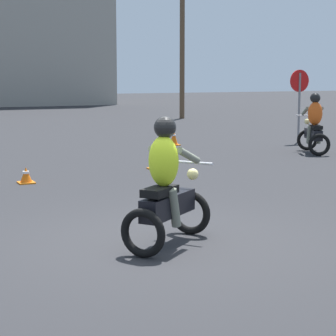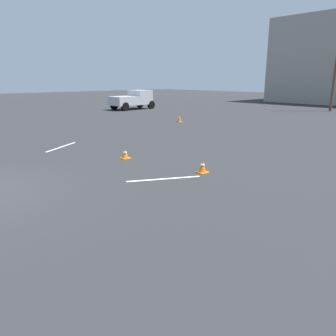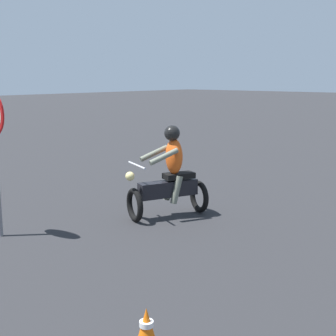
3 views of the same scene
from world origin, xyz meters
name	(u,v)px [view 2 (image 2 of 3)]	position (x,y,z in m)	size (l,w,h in m)	color
pickup_truck	(133,99)	(-16.52, 17.24, 0.93)	(2.08, 4.19, 1.73)	black
traffic_cone_near_right	(125,154)	(-0.58, 5.32, 0.16)	(0.32, 0.32, 0.33)	orange
traffic_cone_mid_center	(179,119)	(-6.74, 13.96, 0.20)	(0.32, 0.32, 0.42)	orange
traffic_cone_mid_left	(202,167)	(2.56, 6.03, 0.18)	(0.32, 0.32, 0.37)	orange
lane_stripe_ne	(164,179)	(2.25, 4.71, 0.00)	(0.10, 2.19, 0.01)	silver
lane_stripe_nw	(61,147)	(-4.12, 4.47, 0.00)	(0.10, 2.11, 0.01)	silver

